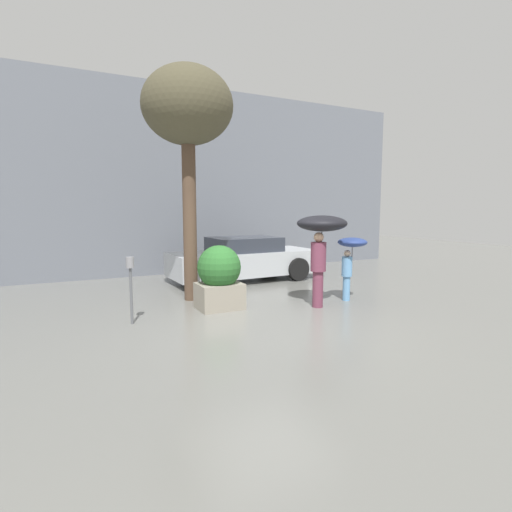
{
  "coord_description": "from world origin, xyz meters",
  "views": [
    {
      "loc": [
        -3.24,
        -6.34,
        2.1
      ],
      "look_at": [
        0.76,
        1.6,
        1.05
      ],
      "focal_mm": 28.0,
      "sensor_mm": 36.0,
      "label": 1
    }
  ],
  "objects": [
    {
      "name": "ground_plane",
      "position": [
        0.0,
        0.0,
        0.0
      ],
      "size": [
        40.0,
        40.0,
        0.0
      ],
      "primitive_type": "plane",
      "color": "slate"
    },
    {
      "name": "building_facade",
      "position": [
        0.0,
        6.5,
        3.0
      ],
      "size": [
        18.0,
        0.3,
        6.0
      ],
      "color": "slate",
      "rests_on": "ground"
    },
    {
      "name": "planter_box",
      "position": [
        -0.21,
        1.4,
        0.69
      ],
      "size": [
        0.92,
        0.92,
        1.35
      ],
      "color": "gray",
      "rests_on": "ground"
    },
    {
      "name": "person_adult",
      "position": [
        1.83,
        0.63,
        1.58
      ],
      "size": [
        1.07,
        1.07,
        1.96
      ],
      "rotation": [
        0.0,
        0.0,
        0.5
      ],
      "color": "brown",
      "rests_on": "ground"
    },
    {
      "name": "person_child",
      "position": [
        2.74,
        0.74,
        1.12
      ],
      "size": [
        0.66,
        0.66,
        1.46
      ],
      "rotation": [
        0.0,
        0.0,
        -0.72
      ],
      "color": "#669ED1",
      "rests_on": "ground"
    },
    {
      "name": "parked_car_near",
      "position": [
        1.71,
        4.26,
        0.61
      ],
      "size": [
        4.4,
        2.03,
        1.28
      ],
      "rotation": [
        0.0,
        0.0,
        1.61
      ],
      "color": "#B7BCC1",
      "rests_on": "ground"
    },
    {
      "name": "street_tree",
      "position": [
        -0.49,
        2.49,
        4.25
      ],
      "size": [
        2.02,
        2.02,
        5.23
      ],
      "color": "brown",
      "rests_on": "ground"
    },
    {
      "name": "parking_meter",
      "position": [
        -2.06,
        1.06,
        0.89
      ],
      "size": [
        0.14,
        0.14,
        1.24
      ],
      "color": "#595B60",
      "rests_on": "ground"
    }
  ]
}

